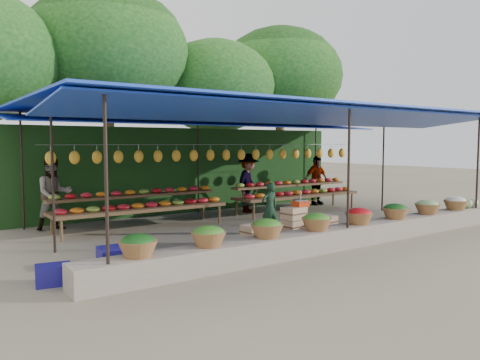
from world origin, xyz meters
TOP-DOWN VIEW (x-y plane):
  - ground at (0.00, 0.00)m, footprint 60.00×60.00m
  - stone_curb at (0.00, -2.75)m, footprint 10.60×0.55m
  - stall_canopy at (0.00, 0.07)m, footprint 10.80×6.60m
  - produce_baskets at (-0.10, -2.75)m, footprint 8.98×0.58m
  - netting_backdrop at (0.00, 3.15)m, footprint 10.60×0.06m
  - tree_row at (0.50, 6.09)m, footprint 16.51×5.50m
  - fruit_table_left at (-2.49, 1.35)m, footprint 4.21×0.95m
  - fruit_table_right at (2.51, 1.35)m, footprint 4.21×0.95m
  - crate_counter at (-0.69, -2.07)m, footprint 2.39×0.39m
  - weighing_scale at (-0.49, -2.07)m, footprint 0.30×0.30m
  - vendor_seated at (-0.30, -0.84)m, footprint 0.44×0.29m
  - customer_left at (-4.21, 2.42)m, footprint 0.86×0.68m
  - customer_mid at (1.26, 2.09)m, footprint 1.30×1.16m
  - customer_right at (4.10, 2.15)m, footprint 0.98×0.45m
  - blue_crate_front at (-5.33, -2.08)m, footprint 0.54×0.43m
  - blue_crate_back at (-4.21, -1.58)m, footprint 0.58×0.43m

SIDE VIEW (x-z plane):
  - ground at x=0.00m, z-range 0.00..0.00m
  - blue_crate_front at x=-5.33m, z-range 0.00..0.29m
  - blue_crate_back at x=-4.21m, z-range 0.00..0.33m
  - stone_curb at x=0.00m, z-range 0.00..0.40m
  - crate_counter at x=-0.69m, z-range -0.07..0.70m
  - produce_baskets at x=-0.10m, z-range 0.40..0.73m
  - vendor_seated at x=-0.30m, z-range 0.00..1.17m
  - fruit_table_left at x=-2.49m, z-range 0.14..1.07m
  - fruit_table_right at x=2.51m, z-range 0.14..1.07m
  - customer_right at x=4.10m, z-range 0.00..1.64m
  - weighing_scale at x=-0.49m, z-range 0.69..1.01m
  - customer_left at x=-4.21m, z-range 0.00..1.73m
  - customer_mid at x=1.26m, z-range 0.00..1.75m
  - netting_backdrop at x=0.00m, z-range 0.00..2.50m
  - stall_canopy at x=0.00m, z-range 1.26..4.08m
  - tree_row at x=0.50m, z-range 1.14..8.26m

